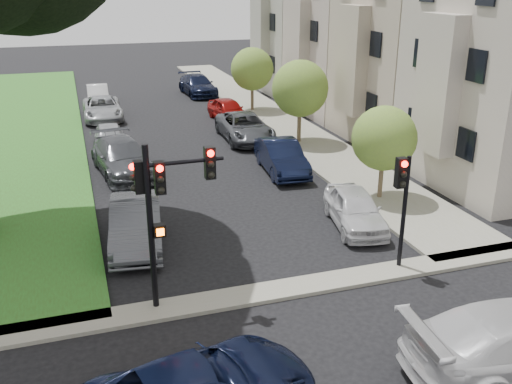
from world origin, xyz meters
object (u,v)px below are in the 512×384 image
object	(u,v)px
car_parked_7	(110,137)
car_parked_6	(122,157)
car_parked_9	(98,95)
traffic_signal_secondary	(402,192)
car_parked_1	(282,157)
small_tree_b	(300,89)
car_parked_4	(198,85)
car_parked_8	(102,108)
car_parked_2	(245,127)
car_parked_5	(136,223)
traffic_signal_main	(163,198)
small_tree_c	(252,69)
car_parked_0	(355,209)
car_parked_3	(228,110)
small_tree_a	(384,138)

from	to	relation	value
car_parked_7	car_parked_6	bearing A→B (deg)	-84.55
car_parked_7	car_parked_9	distance (m)	11.82
traffic_signal_secondary	car_parked_1	xyz separation A→B (m)	(-0.10, 9.95, -1.82)
car_parked_9	small_tree_b	bearing A→B (deg)	-53.66
car_parked_4	car_parked_8	bearing A→B (deg)	-144.53
car_parked_2	car_parked_6	size ratio (longest dim) A/B	0.97
car_parked_5	car_parked_1	bearing A→B (deg)	44.97
small_tree_b	car_parked_9	xyz separation A→B (m)	(-9.80, 13.99, -2.34)
traffic_signal_main	car_parked_2	xyz separation A→B (m)	(7.02, 15.80, -2.51)
traffic_signal_secondary	car_parked_7	distance (m)	18.14
traffic_signal_main	car_parked_5	xyz separation A→B (m)	(-0.36, 4.25, -2.47)
car_parked_2	car_parked_6	world-z (taller)	car_parked_6
traffic_signal_secondary	small_tree_c	bearing A→B (deg)	83.64
car_parked_4	car_parked_8	world-z (taller)	car_parked_4
car_parked_0	car_parked_7	bearing A→B (deg)	131.29
traffic_signal_main	car_parked_2	world-z (taller)	traffic_signal_main
car_parked_3	car_parked_4	distance (m)	8.80
small_tree_b	car_parked_9	world-z (taller)	small_tree_b
small_tree_c	car_parked_1	distance (m)	13.17
traffic_signal_main	car_parked_5	bearing A→B (deg)	94.81
traffic_signal_secondary	car_parked_2	distance (m)	15.95
traffic_signal_main	car_parked_8	world-z (taller)	traffic_signal_main
car_parked_0	car_parked_8	xyz separation A→B (m)	(-7.56, 20.08, 0.01)
traffic_signal_main	car_parked_4	world-z (taller)	traffic_signal_main
car_parked_4	car_parked_5	size ratio (longest dim) A/B	1.10
car_parked_3	car_parked_9	bearing A→B (deg)	127.67
small_tree_b	traffic_signal_secondary	world-z (taller)	small_tree_b
small_tree_b	car_parked_6	bearing A→B (deg)	-166.88
car_parked_1	car_parked_5	xyz separation A→B (m)	(-7.36, -5.67, 0.03)
car_parked_0	car_parked_6	bearing A→B (deg)	141.46
car_parked_8	car_parked_4	bearing A→B (deg)	38.83
car_parked_0	small_tree_b	bearing A→B (deg)	89.36
car_parked_4	car_parked_9	size ratio (longest dim) A/B	1.27
small_tree_a	traffic_signal_main	world-z (taller)	traffic_signal_main
car_parked_2	car_parked_8	world-z (taller)	car_parked_2
small_tree_a	car_parked_7	distance (m)	14.93
small_tree_b	car_parked_4	distance (m)	15.43
traffic_signal_main	traffic_signal_secondary	bearing A→B (deg)	-0.31
car_parked_1	car_parked_8	distance (m)	15.27
car_parked_8	small_tree_b	bearing A→B (deg)	-42.45
small_tree_c	car_parked_5	bearing A→B (deg)	-118.48
traffic_signal_secondary	car_parked_4	bearing A→B (deg)	89.50
traffic_signal_main	car_parked_7	world-z (taller)	traffic_signal_main
car_parked_5	car_parked_7	xyz separation A→B (m)	(0.07, 12.17, -0.13)
car_parked_1	car_parked_8	bearing A→B (deg)	122.63
car_parked_3	car_parked_5	world-z (taller)	car_parked_5
car_parked_3	car_parked_8	distance (m)	8.06
car_parked_0	car_parked_5	size ratio (longest dim) A/B	0.86
car_parked_0	car_parked_9	size ratio (longest dim) A/B	0.99
small_tree_c	small_tree_a	bearing A→B (deg)	-90.00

